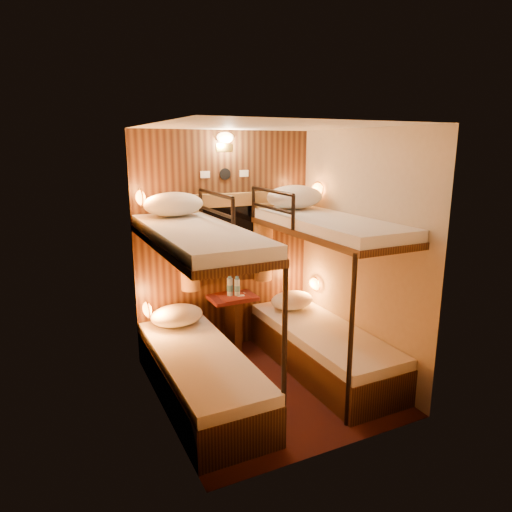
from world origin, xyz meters
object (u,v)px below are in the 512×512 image
bunk_right (323,318)px  bottle_left (230,287)px  table (233,316)px  bunk_left (200,342)px  bottle_right (237,287)px

bunk_right → bottle_left: bunk_right is taller
bunk_right → table: (-0.65, 0.78, -0.14)m
bunk_left → bottle_right: (0.70, 0.77, 0.19)m
bunk_left → table: bunk_left is taller
table → bottle_left: bottle_left is taller
bunk_right → bottle_right: (-0.60, 0.77, 0.19)m
bunk_right → bottle_left: bearing=130.0°
bunk_left → bunk_right: same height
bunk_right → bottle_right: bunk_right is taller
bunk_left → table: 1.02m
bunk_right → table: bearing=129.7°
table → bottle_right: 0.33m
bunk_left → table: bearing=50.3°
bunk_right → bottle_left: 1.06m
bunk_right → bottle_left: (-0.67, 0.80, 0.19)m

